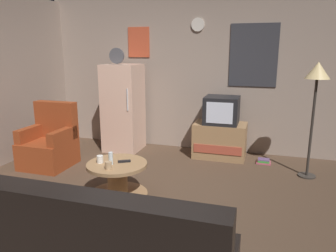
# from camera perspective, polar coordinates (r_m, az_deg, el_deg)

# --- Properties ---
(ground_plane) EXTENTS (12.00, 12.00, 0.00)m
(ground_plane) POSITION_cam_1_polar(r_m,az_deg,el_deg) (3.78, -5.56, -14.16)
(ground_plane) COLOR #4C3828
(wall_with_art) EXTENTS (5.20, 0.12, 2.65)m
(wall_with_art) POSITION_cam_1_polar(r_m,az_deg,el_deg) (5.69, 3.81, 9.28)
(wall_with_art) COLOR gray
(wall_with_art) RESTS_ON ground_plane
(fridge) EXTENTS (0.60, 0.62, 1.77)m
(fridge) POSITION_cam_1_polar(r_m,az_deg,el_deg) (5.66, -7.95, 3.25)
(fridge) COLOR beige
(fridge) RESTS_ON ground_plane
(tv_stand) EXTENTS (0.84, 0.53, 0.57)m
(tv_stand) POSITION_cam_1_polar(r_m,az_deg,el_deg) (5.37, 9.19, -2.51)
(tv_stand) COLOR #9E754C
(tv_stand) RESTS_ON ground_plane
(crt_tv) EXTENTS (0.54, 0.51, 0.44)m
(crt_tv) POSITION_cam_1_polar(r_m,az_deg,el_deg) (5.25, 9.52, 2.80)
(crt_tv) COLOR black
(crt_tv) RESTS_ON tv_stand
(standing_lamp) EXTENTS (0.32, 0.32, 1.59)m
(standing_lamp) POSITION_cam_1_polar(r_m,az_deg,el_deg) (4.69, 24.95, 7.47)
(standing_lamp) COLOR #332D28
(standing_lamp) RESTS_ON ground_plane
(coffee_table) EXTENTS (0.72, 0.72, 0.43)m
(coffee_table) POSITION_cam_1_polar(r_m,az_deg,el_deg) (3.97, -8.96, -9.43)
(coffee_table) COLOR #9E754C
(coffee_table) RESTS_ON ground_plane
(wine_glass) EXTENTS (0.05, 0.05, 0.15)m
(wine_glass) POSITION_cam_1_polar(r_m,az_deg,el_deg) (3.83, -10.14, -5.67)
(wine_glass) COLOR silver
(wine_glass) RESTS_ON coffee_table
(mug_ceramic_white) EXTENTS (0.08, 0.08, 0.09)m
(mug_ceramic_white) POSITION_cam_1_polar(r_m,az_deg,el_deg) (3.92, -11.98, -5.79)
(mug_ceramic_white) COLOR silver
(mug_ceramic_white) RESTS_ON coffee_table
(mug_ceramic_tan) EXTENTS (0.08, 0.08, 0.09)m
(mug_ceramic_tan) POSITION_cam_1_polar(r_m,az_deg,el_deg) (3.70, -10.54, -6.90)
(mug_ceramic_tan) COLOR tan
(mug_ceramic_tan) RESTS_ON coffee_table
(remote_control) EXTENTS (0.15, 0.11, 0.02)m
(remote_control) POSITION_cam_1_polar(r_m,az_deg,el_deg) (3.90, -7.77, -6.23)
(remote_control) COLOR black
(remote_control) RESTS_ON coffee_table
(armchair) EXTENTS (0.68, 0.68, 0.96)m
(armchair) POSITION_cam_1_polar(r_m,az_deg,el_deg) (5.23, -20.25, -3.00)
(armchair) COLOR maroon
(armchair) RESTS_ON ground_plane
(book_stack) EXTENTS (0.22, 0.16, 0.07)m
(book_stack) POSITION_cam_1_polar(r_m,az_deg,el_deg) (5.29, 16.63, -6.03)
(book_stack) COLOR #B94D64
(book_stack) RESTS_ON ground_plane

